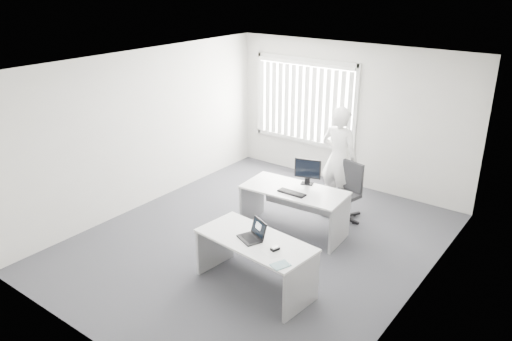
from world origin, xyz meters
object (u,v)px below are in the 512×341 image
Objects in this scene: person at (339,159)px; desk_near at (255,253)px; laptop at (249,231)px; office_chair at (345,201)px; desk_far at (294,201)px; monitor at (308,172)px.

desk_near is at bearing 99.21° from person.
laptop reaches higher than desk_near.
office_chair is 0.76m from person.
laptop reaches higher than desk_far.
laptop is (-0.06, -0.05, 0.33)m from desk_near.
monitor is at bearing 123.02° from laptop.
office_chair is 2.30× the size of monitor.
laptop is 0.74× the size of monitor.
person is (0.14, 1.22, 0.40)m from desk_far.
person is at bearing 67.06° from monitor.
person reaches higher than office_chair.
office_chair is 3.10× the size of laptop.
person is at bearing 118.42° from laptop.
office_chair is 2.68m from laptop.
laptop is (0.23, -2.89, -0.09)m from person.
laptop is (-0.08, -2.62, 0.55)m from office_chair.
desk_near is 0.88× the size of person.
office_chair reaches higher than desk_far.
desk_far is 1.72× the size of office_chair.
desk_near is 2.01m from monitor.
desk_far is (-0.43, 1.62, 0.02)m from desk_near.
desk_near is at bearing -96.40° from monitor.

